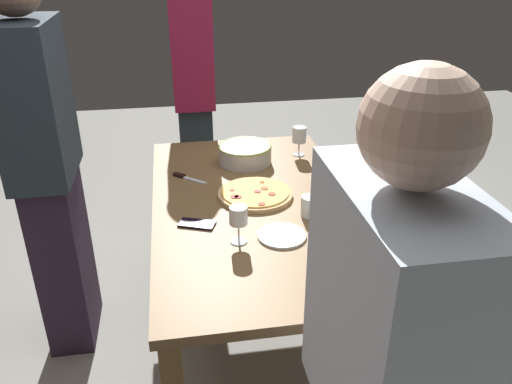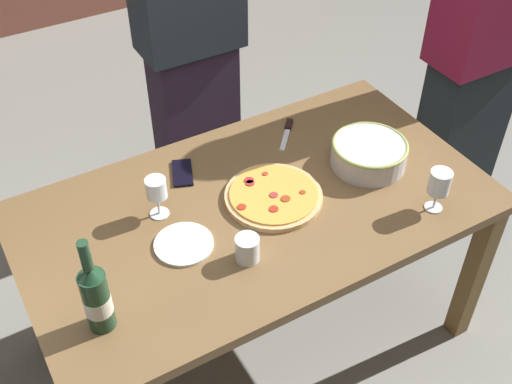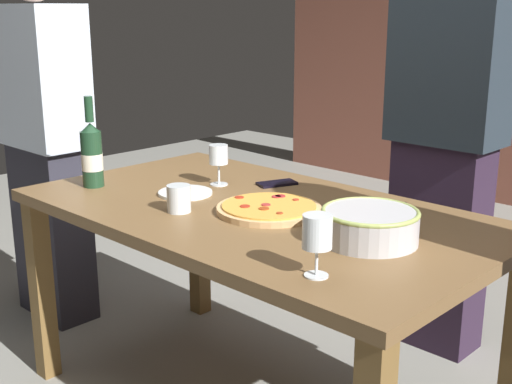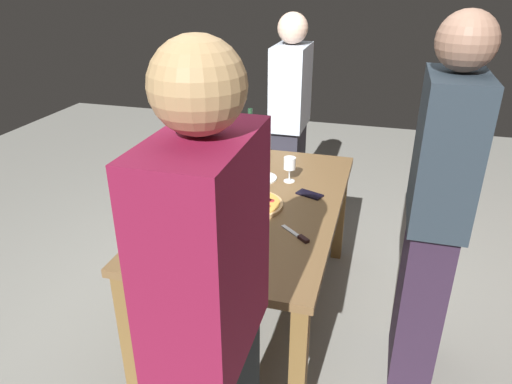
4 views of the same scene
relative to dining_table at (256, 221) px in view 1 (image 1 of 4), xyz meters
name	(u,v)px [view 1 (image 1 of 4)]	position (x,y,z in m)	size (l,w,h in m)	color
ground_plane	(256,334)	(0.00, 0.00, -0.66)	(8.00, 8.00, 0.00)	gray
dining_table	(256,221)	(0.00, 0.00, 0.00)	(1.60, 0.90, 0.75)	brown
pizza	(255,194)	(0.06, -0.01, 0.11)	(0.34, 0.34, 0.03)	tan
serving_bowl	(245,153)	(0.46, -0.02, 0.14)	(0.28, 0.28, 0.10)	silver
wine_bottle	(352,252)	(-0.62, -0.22, 0.21)	(0.08, 0.08, 0.33)	#1C3D25
wine_glass_near_pizza	(238,217)	(-0.30, 0.12, 0.20)	(0.07, 0.07, 0.15)	white
wine_glass_by_bottle	(299,135)	(0.51, -0.32, 0.20)	(0.07, 0.07, 0.16)	white
cup_amber	(310,206)	(-0.15, -0.20, 0.14)	(0.08, 0.08, 0.09)	white
side_plate	(282,235)	(-0.30, -0.05, 0.10)	(0.19, 0.19, 0.01)	white
cell_phone	(197,224)	(-0.15, 0.27, 0.10)	(0.07, 0.14, 0.01)	black
pizza_knife	(185,177)	(0.31, 0.30, 0.10)	(0.14, 0.16, 0.02)	silver
person_host	(193,97)	(1.19, 0.20, 0.24)	(0.45, 0.24, 1.76)	#1C2529
person_guest_left	(47,169)	(0.19, 0.89, 0.24)	(0.43, 0.24, 1.76)	#2B1D30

